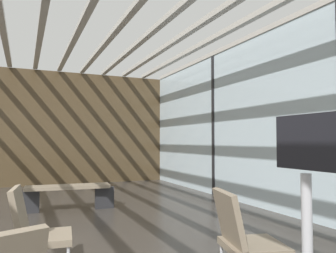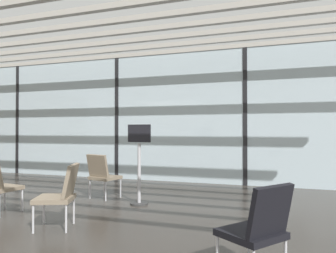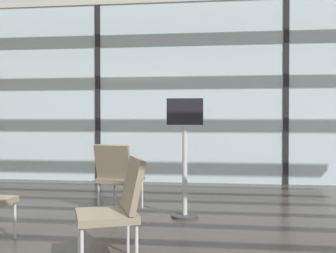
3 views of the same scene
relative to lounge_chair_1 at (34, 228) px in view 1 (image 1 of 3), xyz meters
name	(u,v)px [view 1 (image 1 of 3)]	position (x,y,z in m)	size (l,w,h in m)	color
window_mullion_0	(215,125)	(-3.56, 4.12, 1.19)	(0.10, 0.12, 3.36)	black
side_wall_left_panels	(47,128)	(-7.01, 0.52, 1.19)	(0.10, 11.20, 3.36)	#473823
lounge_chair_1	(34,228)	(0.00, 0.00, 0.00)	(0.54, 0.58, 0.87)	#7F705B
lounge_chair_2	(243,236)	(0.95, 1.60, 0.00)	(0.59, 0.62, 0.87)	#7F705B
waiting_bench	(68,191)	(-3.09, 0.67, -0.13)	(0.52, 1.70, 0.47)	#7F705B
info_sign	(307,248)	(1.84, 1.38, 0.18)	(0.44, 0.32, 1.44)	#333333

